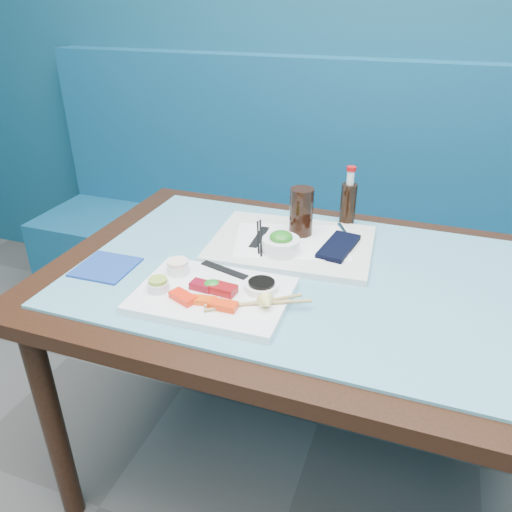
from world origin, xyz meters
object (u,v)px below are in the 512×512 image
(seaweed_bowl, at_px, (281,245))
(blue_napkin, at_px, (106,267))
(cola_glass, at_px, (301,212))
(serving_tray, at_px, (292,244))
(dining_table, at_px, (313,302))
(sashimi_plate, at_px, (213,295))
(cola_bottle_body, at_px, (348,205))
(booth_bench, at_px, (356,259))

(seaweed_bowl, relative_size, blue_napkin, 0.71)
(cola_glass, bearing_deg, seaweed_bowl, -98.75)
(serving_tray, xyz_separation_m, cola_glass, (0.01, 0.05, 0.08))
(cola_glass, bearing_deg, dining_table, -63.99)
(dining_table, bearing_deg, seaweed_bowl, 154.17)
(seaweed_bowl, height_order, cola_glass, cola_glass)
(dining_table, distance_m, sashimi_plate, 0.30)
(dining_table, height_order, cola_glass, cola_glass)
(sashimi_plate, height_order, serving_tray, sashimi_plate)
(cola_glass, height_order, blue_napkin, cola_glass)
(seaweed_bowl, bearing_deg, sashimi_plate, -109.42)
(seaweed_bowl, height_order, blue_napkin, seaweed_bowl)
(serving_tray, relative_size, cola_bottle_body, 3.31)
(booth_bench, relative_size, seaweed_bowl, 29.27)
(cola_bottle_body, xyz_separation_m, blue_napkin, (-0.55, -0.49, -0.07))
(dining_table, height_order, serving_tray, serving_tray)
(cola_glass, relative_size, cola_bottle_body, 1.03)
(sashimi_plate, distance_m, serving_tray, 0.34)
(dining_table, xyz_separation_m, blue_napkin, (-0.53, -0.16, 0.09))
(serving_tray, height_order, cola_bottle_body, cola_bottle_body)
(booth_bench, bearing_deg, cola_bottle_body, -87.64)
(booth_bench, height_order, blue_napkin, booth_bench)
(seaweed_bowl, distance_m, blue_napkin, 0.47)
(sashimi_plate, relative_size, blue_napkin, 2.48)
(sashimi_plate, height_order, cola_glass, cola_glass)
(dining_table, distance_m, blue_napkin, 0.56)
(serving_tray, relative_size, blue_napkin, 3.11)
(sashimi_plate, relative_size, seaweed_bowl, 3.51)
(serving_tray, xyz_separation_m, blue_napkin, (-0.43, -0.29, -0.01))
(seaweed_bowl, height_order, cola_bottle_body, cola_bottle_body)
(sashimi_plate, bearing_deg, serving_tray, 71.51)
(dining_table, xyz_separation_m, sashimi_plate, (-0.20, -0.20, 0.10))
(cola_glass, xyz_separation_m, blue_napkin, (-0.44, -0.34, -0.08))
(dining_table, distance_m, cola_glass, 0.27)
(booth_bench, bearing_deg, cola_glass, -97.74)
(booth_bench, bearing_deg, dining_table, -90.00)
(serving_tray, height_order, seaweed_bowl, seaweed_bowl)
(cola_bottle_body, bearing_deg, seaweed_bowl, -115.69)
(dining_table, xyz_separation_m, cola_glass, (-0.09, 0.18, 0.18))
(sashimi_plate, bearing_deg, booth_bench, 77.53)
(seaweed_bowl, bearing_deg, cola_bottle_body, 64.31)
(cola_bottle_body, bearing_deg, dining_table, -93.75)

